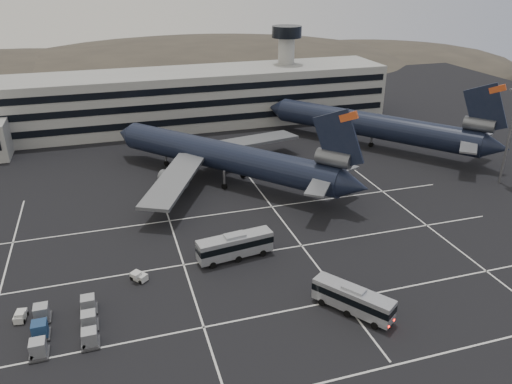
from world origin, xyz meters
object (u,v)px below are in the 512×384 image
Objects in this scene: tug_a at (20,316)px; uld_cluster at (65,325)px; trijet_main at (227,157)px; bus_far at (235,245)px; bus_near at (353,299)px.

uld_cluster is at bearing -26.71° from tug_a.
trijet_main is at bearing 52.24° from uld_cluster.
trijet_main is 4.14× the size of bus_far.
tug_a is at bearing 94.37° from bus_far.
tug_a is 0.25× the size of uld_cluster.
tug_a is (-38.62, 10.29, -1.39)m from bus_near.
bus_far reaches higher than uld_cluster.
trijet_main is at bearing 61.25° from bus_near.
bus_near is 39.99m from tug_a.
bus_near is 1.10× the size of uld_cluster.
bus_far reaches higher than bus_near.
uld_cluster reaches higher than tug_a.
trijet_main is 47.18m from uld_cluster.
uld_cluster is (5.24, -3.77, 0.37)m from tug_a.
trijet_main is 20.80× the size of tug_a.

